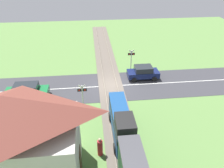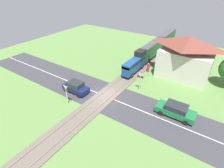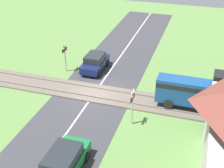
# 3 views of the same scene
# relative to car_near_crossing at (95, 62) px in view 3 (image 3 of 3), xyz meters

# --- Properties ---
(ground_plane) EXTENTS (60.00, 60.00, 0.00)m
(ground_plane) POSITION_rel_car_near_crossing_xyz_m (4.14, 1.44, -0.83)
(ground_plane) COLOR #5B8442
(road_surface) EXTENTS (48.00, 6.40, 0.02)m
(road_surface) POSITION_rel_car_near_crossing_xyz_m (4.14, 1.44, -0.82)
(road_surface) COLOR #38383D
(road_surface) RESTS_ON ground_plane
(track_bed) EXTENTS (2.80, 48.00, 0.24)m
(track_bed) POSITION_rel_car_near_crossing_xyz_m (4.14, 1.44, -0.76)
(track_bed) COLOR #665B51
(track_bed) RESTS_ON ground_plane
(car_near_crossing) EXTENTS (3.80, 1.88, 1.62)m
(car_near_crossing) POSITION_rel_car_near_crossing_xyz_m (0.00, 0.00, 0.00)
(car_near_crossing) COLOR #141E4C
(car_near_crossing) RESTS_ON ground_plane
(car_far_side) EXTENTS (4.45, 1.96, 1.59)m
(car_far_side) POSITION_rel_car_near_crossing_xyz_m (13.17, 2.88, -0.01)
(car_far_side) COLOR #197038
(car_far_side) RESTS_ON ground_plane
(crossing_signal_west_approach) EXTENTS (0.90, 0.18, 2.79)m
(crossing_signal_west_approach) POSITION_rel_car_near_crossing_xyz_m (1.03, -2.58, 0.97)
(crossing_signal_west_approach) COLOR #B7B7B7
(crossing_signal_west_approach) RESTS_ON ground_plane
(crossing_signal_east_approach) EXTENTS (0.90, 0.18, 2.79)m
(crossing_signal_east_approach) POSITION_rel_car_near_crossing_xyz_m (7.24, 5.46, 0.97)
(crossing_signal_east_approach) COLOR #B7B7B7
(crossing_signal_east_approach) RESTS_ON ground_plane
(pedestrian_by_station) EXTENTS (0.41, 0.41, 1.64)m
(pedestrian_by_station) POSITION_rel_car_near_crossing_xyz_m (5.94, 11.39, -0.08)
(pedestrian_by_station) COLOR #B2282D
(pedestrian_by_station) RESTS_ON ground_plane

